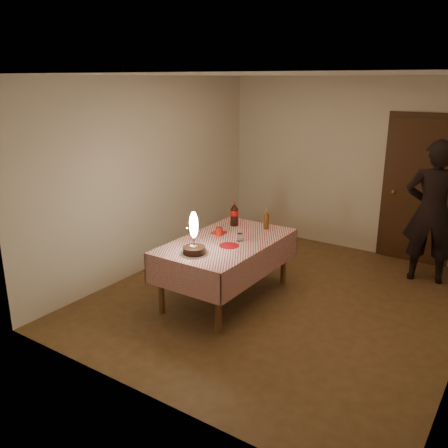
% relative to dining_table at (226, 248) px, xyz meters
% --- Properties ---
extents(ground, '(4.00, 4.50, 0.01)m').
position_rel_dining_table_xyz_m(ground, '(0.56, 0.32, -0.64)').
color(ground, brown).
rests_on(ground, ground).
extents(room_shell, '(4.04, 4.54, 2.62)m').
position_rel_dining_table_xyz_m(room_shell, '(0.59, 0.39, 1.02)').
color(room_shell, beige).
rests_on(room_shell, ground).
extents(dining_table, '(1.02, 1.72, 0.74)m').
position_rel_dining_table_xyz_m(dining_table, '(0.00, 0.00, 0.00)').
color(dining_table, brown).
rests_on(dining_table, ground).
extents(birthday_cake, '(0.31, 0.31, 0.47)m').
position_rel_dining_table_xyz_m(birthday_cake, '(-0.04, -0.57, 0.23)').
color(birthday_cake, white).
rests_on(birthday_cake, dining_table).
extents(red_plate, '(0.22, 0.22, 0.01)m').
position_rel_dining_table_xyz_m(red_plate, '(0.13, -0.14, 0.10)').
color(red_plate, '#B40C16').
rests_on(red_plate, dining_table).
extents(red_cup, '(0.08, 0.08, 0.10)m').
position_rel_dining_table_xyz_m(red_cup, '(-0.17, 0.10, 0.15)').
color(red_cup, red).
rests_on(red_cup, dining_table).
extents(clear_cup, '(0.07, 0.07, 0.09)m').
position_rel_dining_table_xyz_m(clear_cup, '(0.14, 0.07, 0.14)').
color(clear_cup, silver).
rests_on(clear_cup, dining_table).
extents(napkin_stack, '(0.15, 0.15, 0.02)m').
position_rel_dining_table_xyz_m(napkin_stack, '(-0.22, 0.16, 0.11)').
color(napkin_stack, '#AC1E13').
rests_on(napkin_stack, dining_table).
extents(cola_bottle, '(0.10, 0.10, 0.32)m').
position_rel_dining_table_xyz_m(cola_bottle, '(-0.24, 0.55, 0.25)').
color(cola_bottle, black).
rests_on(cola_bottle, dining_table).
extents(amber_bottle_right, '(0.06, 0.06, 0.25)m').
position_rel_dining_table_xyz_m(amber_bottle_right, '(0.18, 0.65, 0.22)').
color(amber_bottle_right, '#613310').
rests_on(amber_bottle_right, dining_table).
extents(photographer, '(0.76, 0.58, 1.86)m').
position_rel_dining_table_xyz_m(photographer, '(1.88, 1.91, 0.29)').
color(photographer, black).
rests_on(photographer, ground).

